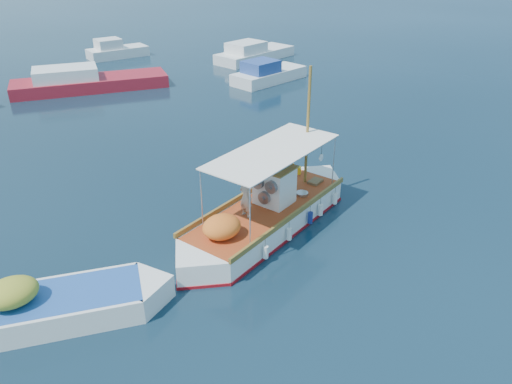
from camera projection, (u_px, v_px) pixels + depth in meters
ground at (275, 220)px, 18.47m from camera, size 160.00×160.00×0.00m
fishing_caique at (266, 216)px, 17.76m from camera, size 8.49×4.57×5.51m
dinghy at (48, 309)px, 13.56m from camera, size 6.50×3.20×1.65m
bg_boat_n at (86, 83)px, 33.52m from camera, size 10.43×4.92×1.80m
bg_boat_ne at (267, 75)px, 35.33m from camera, size 6.02×3.35×1.80m
bg_boat_e at (253, 54)px, 41.31m from camera, size 7.58×4.31×1.80m
bg_boat_far_n at (116, 52)px, 42.28m from camera, size 4.98×2.18×1.80m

